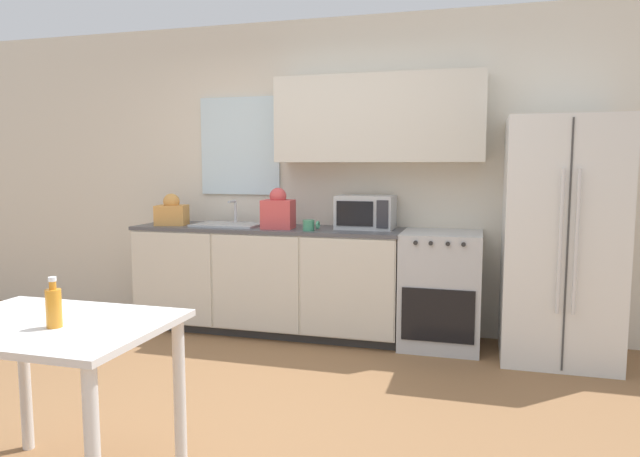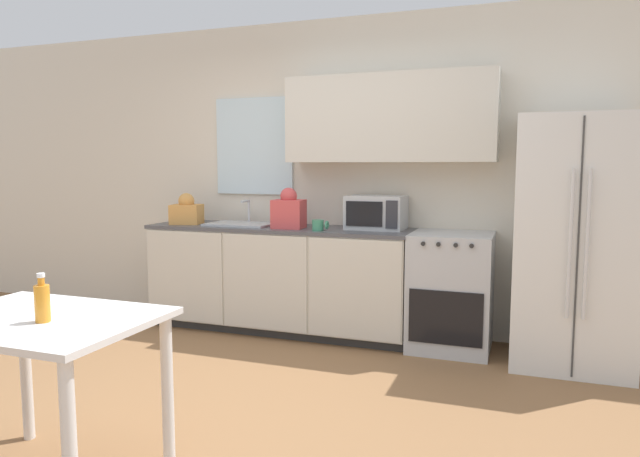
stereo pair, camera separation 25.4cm
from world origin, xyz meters
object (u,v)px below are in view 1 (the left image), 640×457
Objects in this scene: microwave at (366,212)px; dining_table at (50,352)px; refrigerator at (560,240)px; oven_range at (441,289)px; drink_bottle at (54,307)px; coffee_mug at (310,225)px.

dining_table is (-0.84, -2.69, -0.41)m from microwave.
refrigerator is 3.82× the size of microwave.
drink_bottle is at bearing -117.65° from oven_range.
oven_range is at bearing 9.80° from coffee_mug.
oven_range reaches higher than dining_table.
oven_range is 6.99× the size of coffee_mug.
coffee_mug is 0.62× the size of drink_bottle.
refrigerator is 1.90m from coffee_mug.
drink_bottle is at bearing -98.14° from coffee_mug.
refrigerator is 1.80× the size of dining_table.
refrigerator is 8.50× the size of drink_bottle.
refrigerator reaches higher than drink_bottle.
coffee_mug is at bearing -176.53° from refrigerator.
drink_bottle is at bearing -105.39° from microwave.
oven_range is 1.96× the size of microwave.
coffee_mug is 2.48m from dining_table.
drink_bottle is (-2.25, -2.59, -0.03)m from refrigerator.
oven_range is 0.92× the size of dining_table.
drink_bottle is (-0.35, -2.47, -0.10)m from coffee_mug.
microwave reaches higher than oven_range.
oven_range is 1.17m from coffee_mug.
microwave is at bearing 72.70° from dining_table.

